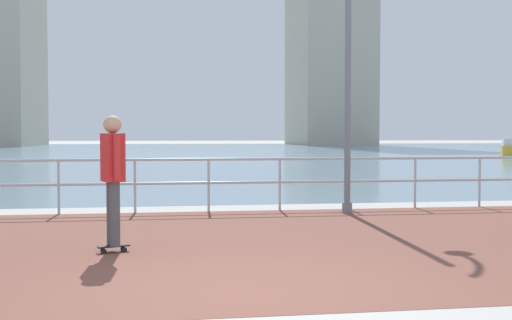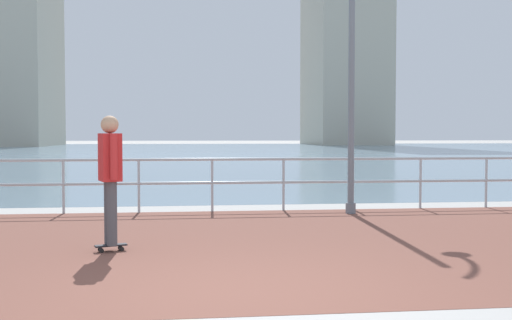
% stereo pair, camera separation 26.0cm
% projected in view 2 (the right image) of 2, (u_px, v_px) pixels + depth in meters
% --- Properties ---
extents(ground, '(220.00, 220.00, 0.00)m').
position_uv_depth(ground, '(192.00, 155.00, 45.26)').
color(ground, '#ADAAA5').
extents(brick_paving, '(28.00, 6.87, 0.01)m').
position_uv_depth(brick_paving, '(223.00, 242.00, 8.35)').
color(brick_paving, brown).
rests_on(brick_paving, ground).
extents(harbor_water, '(180.00, 88.00, 0.00)m').
position_uv_depth(harbor_water, '(190.00, 151.00, 56.41)').
color(harbor_water, '#6B899E').
rests_on(harbor_water, ground).
extents(waterfront_railing, '(25.25, 0.06, 1.04)m').
position_uv_depth(waterfront_railing, '(212.00, 174.00, 11.73)').
color(waterfront_railing, '#B2BCC1').
rests_on(waterfront_railing, ground).
extents(lamppost, '(0.69, 0.62, 5.34)m').
position_uv_depth(lamppost, '(357.00, 57.00, 11.46)').
color(lamppost, slate).
rests_on(lamppost, ground).
extents(skateboarder, '(0.41, 0.55, 1.73)m').
position_uv_depth(skateboarder, '(110.00, 170.00, 7.67)').
color(skateboarder, black).
rests_on(skateboarder, ground).
extents(tower_slate, '(10.51, 16.94, 43.24)m').
position_uv_depth(tower_slate, '(344.00, 9.00, 93.01)').
color(tower_slate, '#B2AD99').
rests_on(tower_slate, ground).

